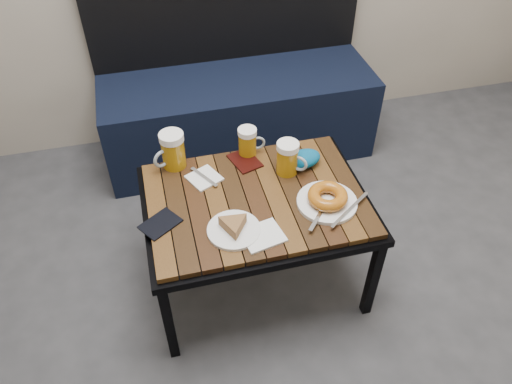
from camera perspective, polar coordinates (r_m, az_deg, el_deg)
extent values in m
cube|color=black|center=(2.71, -2.02, 8.74)|extent=(1.40, 0.50, 0.45)
cube|color=black|center=(2.68, -3.44, 19.89)|extent=(1.40, 0.05, 0.50)
cube|color=black|center=(1.85, -9.94, -14.48)|extent=(0.03, 0.03, 0.42)
cube|color=black|center=(1.98, 13.20, -9.62)|extent=(0.04, 0.03, 0.42)
cube|color=black|center=(2.21, -11.68, -2.37)|extent=(0.03, 0.04, 0.42)
cube|color=black|center=(2.32, 7.66, 0.98)|extent=(0.04, 0.04, 0.42)
cube|color=black|center=(1.88, 0.00, -1.45)|extent=(0.84, 0.62, 0.03)
cube|color=#3A230D|center=(1.86, 0.00, -0.88)|extent=(0.80, 0.58, 0.02)
cylinder|color=#A2710D|center=(1.98, -9.41, 4.43)|extent=(0.12, 0.12, 0.13)
cylinder|color=white|center=(1.93, -9.67, 6.20)|extent=(0.10, 0.10, 0.03)
torus|color=#8C999E|center=(1.96, -10.68, 3.75)|extent=(0.07, 0.05, 0.08)
cylinder|color=#A2710D|center=(2.02, -0.99, 5.50)|extent=(0.08, 0.08, 0.10)
cylinder|color=white|center=(1.98, -1.01, 6.90)|extent=(0.08, 0.08, 0.02)
torus|color=#8C999E|center=(2.02, 0.21, 5.62)|extent=(0.06, 0.02, 0.06)
cylinder|color=#A2710D|center=(1.93, 3.58, 3.62)|extent=(0.12, 0.12, 0.11)
cylinder|color=white|center=(1.89, 3.67, 5.24)|extent=(0.09, 0.09, 0.03)
torus|color=#8C999E|center=(1.92, 4.92, 3.25)|extent=(0.06, 0.05, 0.07)
cylinder|color=white|center=(1.73, -2.55, -4.36)|extent=(0.19, 0.19, 0.01)
cylinder|color=white|center=(1.84, 8.10, -1.17)|extent=(0.22, 0.22, 0.01)
torus|color=#86380C|center=(1.82, 8.20, -0.48)|extent=(0.15, 0.15, 0.05)
cube|color=#A5A8AD|center=(1.82, 10.69, -1.96)|extent=(0.20, 0.14, 0.00)
cube|color=#A5A8AD|center=(1.78, 7.24, -2.63)|extent=(0.12, 0.14, 0.00)
cube|color=white|center=(1.94, -5.95, 1.61)|extent=(0.15, 0.15, 0.01)
cube|color=#A5A8AD|center=(1.94, -5.96, 1.74)|extent=(0.09, 0.14, 0.00)
cube|color=white|center=(1.72, 0.73, -5.01)|extent=(0.16, 0.14, 0.01)
cube|color=black|center=(1.79, -10.88, -3.59)|extent=(0.16, 0.15, 0.01)
cube|color=black|center=(2.01, -1.29, 3.59)|extent=(0.13, 0.16, 0.01)
ellipsoid|color=#05448B|center=(1.98, 5.44, 3.78)|extent=(0.16, 0.12, 0.06)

